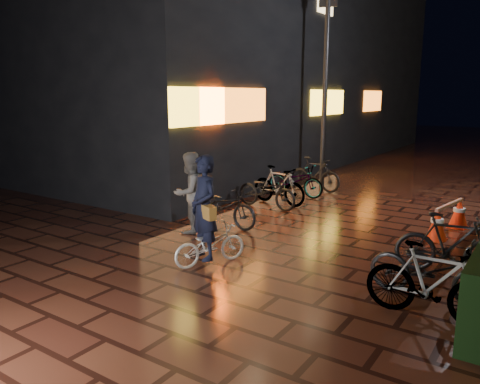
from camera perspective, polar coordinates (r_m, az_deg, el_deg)
The scene contains 8 objects.
ground at distance 8.58m, azimuth 7.02°, elevation -7.86°, with size 80.00×80.00×0.00m, color #381911.
bystander_person at distance 9.87m, azimuth -6.12°, elevation -0.07°, with size 0.83×0.65×1.71m, color slate.
storefront_block at distance 22.93m, azimuth -1.04°, elevation 15.83°, with size 12.09×22.00×9.00m.
lamp_post_sf at distance 15.32m, azimuth 10.36°, elevation 12.95°, with size 0.56×0.25×5.89m.
cyclist at distance 7.96m, azimuth -4.07°, elevation -4.02°, with size 0.98×1.40×1.91m.
traffic_barrier at distance 10.76m, azimuth 24.08°, elevation -2.94°, with size 0.62×1.63×0.66m.
parked_bikes_storefront at distance 12.47m, azimuth 4.64°, elevation 0.66°, with size 1.93×5.41×1.02m.
parked_bikes_hedge at distance 7.34m, azimuth 23.01°, elevation -8.12°, with size 1.88×2.41×1.02m.
Camera 1 is at (3.63, -7.23, 2.87)m, focal length 35.00 mm.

